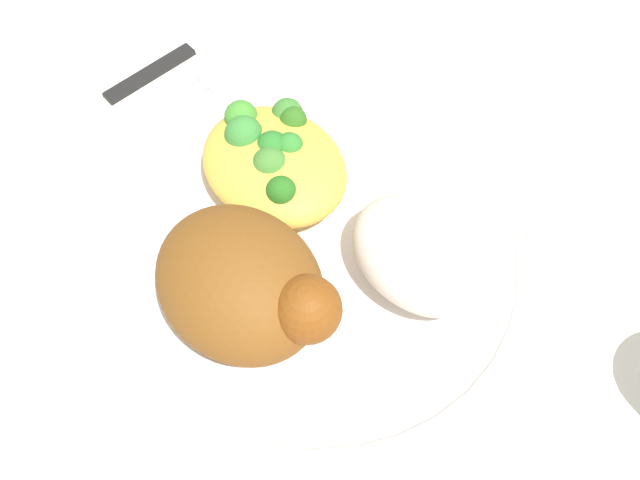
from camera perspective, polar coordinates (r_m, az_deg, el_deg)
ground_plane at (r=0.48m, az=0.00°, el=-1.73°), size 2.00×2.00×0.00m
plate at (r=0.47m, az=0.00°, el=-1.16°), size 0.27×0.27×0.02m
roasted_chicken at (r=0.41m, az=-6.15°, el=-3.41°), size 0.12×0.09×0.07m
rice_pile at (r=0.44m, az=7.92°, el=-1.12°), size 0.09×0.07×0.04m
mac_cheese_with_broccoli at (r=0.48m, az=-3.80°, el=6.42°), size 0.11×0.09×0.04m
fork at (r=0.56m, az=-11.39°, el=10.65°), size 0.02×0.14×0.01m
knife at (r=0.60m, az=-10.34°, el=14.76°), size 0.02×0.19×0.01m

